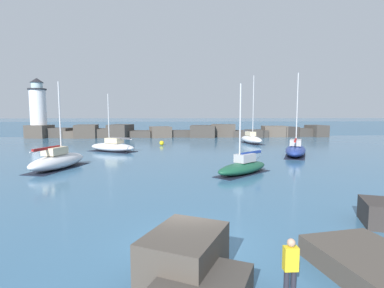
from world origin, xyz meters
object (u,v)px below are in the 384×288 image
(sailboat_moored_1, at_px, (113,146))
(lighthouse, at_px, (38,113))
(sailboat_moored_2, at_px, (58,160))
(person_on_rocks, at_px, (290,266))
(sailboat_moored_3, at_px, (243,167))
(mooring_buoy_orange_near, at_px, (162,143))
(sailboat_moored_0, at_px, (296,150))
(sailboat_moored_4, at_px, (251,139))

(sailboat_moored_1, bearing_deg, lighthouse, 129.31)
(sailboat_moored_2, distance_m, person_on_rocks, 23.03)
(sailboat_moored_3, bearing_deg, lighthouse, 130.13)
(mooring_buoy_orange_near, bearing_deg, lighthouse, 147.05)
(sailboat_moored_2, height_order, sailboat_moored_3, sailboat_moored_2)
(sailboat_moored_3, bearing_deg, sailboat_moored_0, 49.51)
(sailboat_moored_1, relative_size, sailboat_moored_3, 1.03)
(sailboat_moored_1, height_order, person_on_rocks, sailboat_moored_1)
(sailboat_moored_2, distance_m, sailboat_moored_4, 30.50)
(lighthouse, relative_size, sailboat_moored_2, 1.56)
(sailboat_moored_0, xyz_separation_m, sailboat_moored_1, (-21.36, 5.21, -0.08))
(sailboat_moored_2, bearing_deg, sailboat_moored_3, -11.58)
(sailboat_moored_2, bearing_deg, sailboat_moored_1, 78.81)
(lighthouse, height_order, mooring_buoy_orange_near, lighthouse)
(sailboat_moored_0, bearing_deg, sailboat_moored_2, -164.63)
(sailboat_moored_0, relative_size, mooring_buoy_orange_near, 10.61)
(lighthouse, relative_size, sailboat_moored_1, 1.62)
(mooring_buoy_orange_near, bearing_deg, sailboat_moored_1, -129.73)
(sailboat_moored_4, height_order, person_on_rocks, sailboat_moored_4)
(lighthouse, xyz_separation_m, mooring_buoy_orange_near, (24.83, -16.10, -4.61))
(mooring_buoy_orange_near, bearing_deg, sailboat_moored_3, -71.76)
(sailboat_moored_0, xyz_separation_m, sailboat_moored_3, (-8.26, -9.67, -0.13))
(sailboat_moored_0, relative_size, sailboat_moored_2, 1.24)
(mooring_buoy_orange_near, xyz_separation_m, person_on_rocks, (4.72, -37.86, 0.56))
(mooring_buoy_orange_near, height_order, person_on_rocks, person_on_rocks)
(sailboat_moored_3, distance_m, person_on_rocks, 16.11)
(sailboat_moored_2, relative_size, person_on_rocks, 4.64)
(sailboat_moored_1, height_order, mooring_buoy_orange_near, sailboat_moored_1)
(sailboat_moored_3, bearing_deg, sailboat_moored_4, 73.86)
(person_on_rocks, bearing_deg, mooring_buoy_orange_near, 97.11)
(sailboat_moored_1, bearing_deg, sailboat_moored_0, -13.71)
(person_on_rocks, bearing_deg, sailboat_moored_2, 124.10)
(lighthouse, distance_m, person_on_rocks, 61.65)
(sailboat_moored_1, relative_size, sailboat_moored_2, 0.96)
(sailboat_moored_0, distance_m, sailboat_moored_4, 14.31)
(sailboat_moored_1, height_order, sailboat_moored_4, sailboat_moored_4)
(sailboat_moored_3, xyz_separation_m, sailboat_moored_4, (6.92, 23.92, 0.16))
(sailboat_moored_0, bearing_deg, sailboat_moored_4, 95.37)
(sailboat_moored_2, distance_m, sailboat_moored_3, 15.75)
(person_on_rocks, bearing_deg, lighthouse, 118.71)
(sailboat_moored_2, xyz_separation_m, sailboat_moored_3, (15.42, -3.16, -0.15))
(lighthouse, relative_size, sailboat_moored_4, 1.10)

